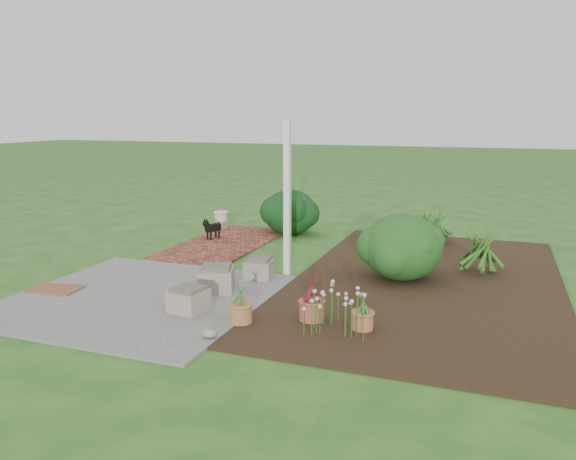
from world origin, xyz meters
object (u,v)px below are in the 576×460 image
(cream_ceramic_urn, at_px, (221,220))
(black_dog, at_px, (212,227))
(stone_trough_near, at_px, (189,301))
(evergreen_shrub, at_px, (402,245))

(cream_ceramic_urn, bearing_deg, black_dog, -73.40)
(black_dog, bearing_deg, stone_trough_near, -46.49)
(evergreen_shrub, bearing_deg, black_dog, 161.07)
(stone_trough_near, distance_m, evergreen_shrub, 3.54)
(stone_trough_near, relative_size, black_dog, 0.90)
(evergreen_shrub, bearing_deg, cream_ceramic_urn, 151.25)
(cream_ceramic_urn, height_order, evergreen_shrub, evergreen_shrub)
(black_dog, relative_size, cream_ceramic_urn, 1.21)
(cream_ceramic_urn, distance_m, evergreen_shrub, 5.12)
(black_dog, relative_size, evergreen_shrub, 0.38)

